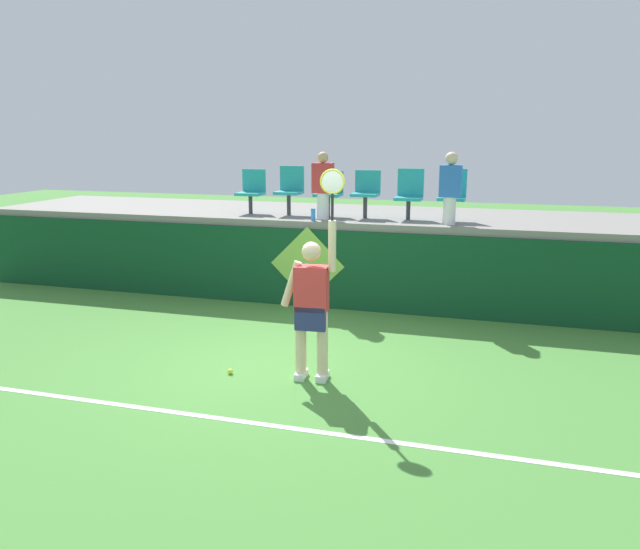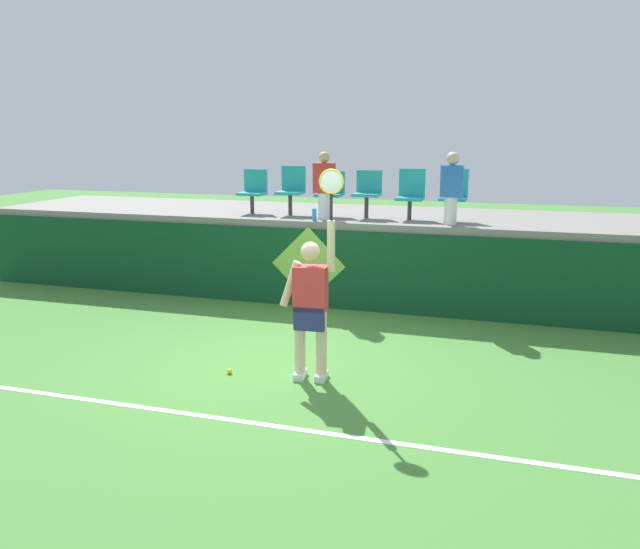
{
  "view_description": "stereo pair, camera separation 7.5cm",
  "coord_description": "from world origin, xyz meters",
  "px_view_note": "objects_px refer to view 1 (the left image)",
  "views": [
    {
      "loc": [
        2.58,
        -6.92,
        2.86
      ],
      "look_at": [
        0.26,
        1.0,
        0.98
      ],
      "focal_mm": 35.19,
      "sensor_mm": 36.0,
      "label": 1
    },
    {
      "loc": [
        2.65,
        -6.9,
        2.86
      ],
      "look_at": [
        0.26,
        1.0,
        0.98
      ],
      "focal_mm": 35.19,
      "sensor_mm": 36.0,
      "label": 2
    }
  ],
  "objects_px": {
    "spectator_0": "(323,184)",
    "stadium_chair_3": "(366,191)",
    "tennis_ball": "(230,371)",
    "spectator_1": "(450,187)",
    "stadium_chair_1": "(290,188)",
    "stadium_chair_4": "(409,193)",
    "stadium_chair_0": "(252,189)",
    "tennis_player": "(312,303)",
    "water_bottle": "(313,215)",
    "stadium_chair_2": "(329,191)",
    "stadium_chair_5": "(452,193)"
  },
  "relations": [
    {
      "from": "spectator_0",
      "to": "stadium_chair_3",
      "type": "bearing_deg",
      "value": 30.95
    },
    {
      "from": "tennis_ball",
      "to": "spectator_1",
      "type": "height_order",
      "value": "spectator_1"
    },
    {
      "from": "stadium_chair_1",
      "to": "stadium_chair_4",
      "type": "relative_size",
      "value": 1.02
    },
    {
      "from": "tennis_ball",
      "to": "spectator_1",
      "type": "relative_size",
      "value": 0.06
    },
    {
      "from": "stadium_chair_3",
      "to": "spectator_0",
      "type": "distance_m",
      "value": 0.78
    },
    {
      "from": "stadium_chair_0",
      "to": "stadium_chair_4",
      "type": "bearing_deg",
      "value": 0.13
    },
    {
      "from": "tennis_player",
      "to": "water_bottle",
      "type": "distance_m",
      "value": 3.37
    },
    {
      "from": "stadium_chair_0",
      "to": "stadium_chair_1",
      "type": "distance_m",
      "value": 0.73
    },
    {
      "from": "tennis_player",
      "to": "spectator_0",
      "type": "distance_m",
      "value": 3.7
    },
    {
      "from": "stadium_chair_1",
      "to": "stadium_chair_2",
      "type": "xyz_separation_m",
      "value": [
        0.72,
        -0.01,
        -0.04
      ]
    },
    {
      "from": "stadium_chair_4",
      "to": "stadium_chair_3",
      "type": "bearing_deg",
      "value": -179.21
    },
    {
      "from": "stadium_chair_3",
      "to": "stadium_chair_1",
      "type": "bearing_deg",
      "value": 179.73
    },
    {
      "from": "tennis_player",
      "to": "stadium_chair_0",
      "type": "distance_m",
      "value": 4.56
    },
    {
      "from": "tennis_ball",
      "to": "stadium_chair_1",
      "type": "height_order",
      "value": "stadium_chair_1"
    },
    {
      "from": "stadium_chair_3",
      "to": "spectator_0",
      "type": "bearing_deg",
      "value": -149.05
    },
    {
      "from": "water_bottle",
      "to": "spectator_1",
      "type": "height_order",
      "value": "spectator_1"
    },
    {
      "from": "tennis_ball",
      "to": "water_bottle",
      "type": "height_order",
      "value": "water_bottle"
    },
    {
      "from": "water_bottle",
      "to": "tennis_player",
      "type": "bearing_deg",
      "value": -73.33
    },
    {
      "from": "stadium_chair_2",
      "to": "spectator_0",
      "type": "distance_m",
      "value": 0.42
    },
    {
      "from": "tennis_player",
      "to": "stadium_chair_2",
      "type": "xyz_separation_m",
      "value": [
        -0.86,
        3.83,
        0.94
      ]
    },
    {
      "from": "stadium_chair_2",
      "to": "stadium_chair_5",
      "type": "relative_size",
      "value": 0.91
    },
    {
      "from": "stadium_chair_3",
      "to": "spectator_1",
      "type": "distance_m",
      "value": 1.51
    },
    {
      "from": "stadium_chair_5",
      "to": "spectator_0",
      "type": "height_order",
      "value": "spectator_0"
    },
    {
      "from": "tennis_ball",
      "to": "stadium_chair_3",
      "type": "height_order",
      "value": "stadium_chair_3"
    },
    {
      "from": "tennis_player",
      "to": "water_bottle",
      "type": "height_order",
      "value": "tennis_player"
    },
    {
      "from": "tennis_player",
      "to": "water_bottle",
      "type": "relative_size",
      "value": 12.27
    },
    {
      "from": "stadium_chair_5",
      "to": "spectator_0",
      "type": "xyz_separation_m",
      "value": [
        -2.09,
        -0.4,
        0.12
      ]
    },
    {
      "from": "stadium_chair_5",
      "to": "stadium_chair_0",
      "type": "bearing_deg",
      "value": -179.92
    },
    {
      "from": "tennis_ball",
      "to": "stadium_chair_0",
      "type": "xyz_separation_m",
      "value": [
        -1.31,
        3.97,
        1.82
      ]
    },
    {
      "from": "stadium_chair_1",
      "to": "spectator_0",
      "type": "relative_size",
      "value": 0.76
    },
    {
      "from": "stadium_chair_3",
      "to": "spectator_0",
      "type": "xyz_separation_m",
      "value": [
        -0.66,
        -0.39,
        0.12
      ]
    },
    {
      "from": "stadium_chair_5",
      "to": "spectator_1",
      "type": "bearing_deg",
      "value": -90.0
    },
    {
      "from": "stadium_chair_0",
      "to": "stadium_chair_2",
      "type": "bearing_deg",
      "value": -0.17
    },
    {
      "from": "stadium_chair_1",
      "to": "stadium_chair_2",
      "type": "height_order",
      "value": "stadium_chair_1"
    },
    {
      "from": "stadium_chair_3",
      "to": "spectator_0",
      "type": "relative_size",
      "value": 0.71
    },
    {
      "from": "tennis_player",
      "to": "spectator_1",
      "type": "height_order",
      "value": "spectator_1"
    },
    {
      "from": "tennis_ball",
      "to": "spectator_0",
      "type": "distance_m",
      "value": 4.08
    },
    {
      "from": "stadium_chair_5",
      "to": "tennis_player",
      "type": "bearing_deg",
      "value": -107.87
    },
    {
      "from": "stadium_chair_0",
      "to": "stadium_chair_2",
      "type": "xyz_separation_m",
      "value": [
        1.44,
        -0.0,
        0.01
      ]
    },
    {
      "from": "tennis_player",
      "to": "stadium_chair_2",
      "type": "relative_size",
      "value": 3.21
    },
    {
      "from": "stadium_chair_4",
      "to": "spectator_1",
      "type": "relative_size",
      "value": 0.74
    },
    {
      "from": "tennis_player",
      "to": "stadium_chair_1",
      "type": "distance_m",
      "value": 4.26
    },
    {
      "from": "stadium_chair_1",
      "to": "spectator_0",
      "type": "distance_m",
      "value": 0.83
    },
    {
      "from": "stadium_chair_0",
      "to": "stadium_chair_3",
      "type": "xyz_separation_m",
      "value": [
        2.1,
        -0.0,
        0.03
      ]
    },
    {
      "from": "water_bottle",
      "to": "stadium_chair_5",
      "type": "bearing_deg",
      "value": 16.85
    },
    {
      "from": "tennis_player",
      "to": "spectator_0",
      "type": "relative_size",
      "value": 2.21
    },
    {
      "from": "stadium_chair_3",
      "to": "stadium_chair_4",
      "type": "xyz_separation_m",
      "value": [
        0.74,
        0.01,
        -0.01
      ]
    },
    {
      "from": "stadium_chair_3",
      "to": "stadium_chair_2",
      "type": "bearing_deg",
      "value": -179.98
    },
    {
      "from": "stadium_chair_2",
      "to": "stadium_chair_4",
      "type": "xyz_separation_m",
      "value": [
        1.39,
        0.01,
        0.01
      ]
    },
    {
      "from": "stadium_chair_3",
      "to": "spectator_0",
      "type": "height_order",
      "value": "spectator_0"
    }
  ]
}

